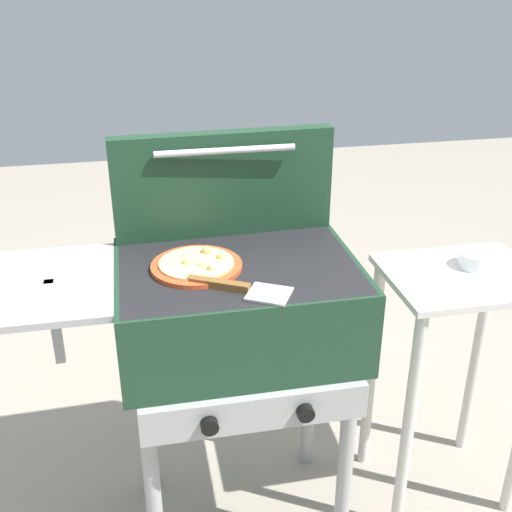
{
  "coord_description": "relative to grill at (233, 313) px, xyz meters",
  "views": [
    {
      "loc": [
        -0.25,
        -1.48,
        1.65
      ],
      "look_at": [
        0.05,
        0.0,
        0.92
      ],
      "focal_mm": 44.78,
      "sensor_mm": 36.0,
      "label": 1
    }
  ],
  "objects": [
    {
      "name": "topping_bowl_near",
      "position": [
        0.73,
        0.04,
        0.07
      ],
      "size": [
        0.11,
        0.11,
        0.04
      ],
      "color": "silver",
      "rests_on": "prep_table"
    },
    {
      "name": "spatula",
      "position": [
        -0.01,
        -0.14,
        0.15
      ],
      "size": [
        0.26,
        0.18,
        0.02
      ],
      "color": "#B7BABF",
      "rests_on": "grill"
    },
    {
      "name": "prep_table",
      "position": [
        0.67,
        0.0,
        -0.19
      ],
      "size": [
        0.44,
        0.36,
        0.81
      ],
      "color": "beige",
      "rests_on": "ground_plane"
    },
    {
      "name": "grill_lid_open",
      "position": [
        0.01,
        0.22,
        0.3
      ],
      "size": [
        0.63,
        0.09,
        0.3
      ],
      "color": "#193823",
      "rests_on": "grill"
    },
    {
      "name": "pizza_cheese",
      "position": [
        -0.09,
        0.01,
        0.15
      ],
      "size": [
        0.24,
        0.24,
        0.04
      ],
      "color": "#C64723",
      "rests_on": "grill"
    },
    {
      "name": "grill",
      "position": [
        0.0,
        0.0,
        0.0
      ],
      "size": [
        0.96,
        0.53,
        0.9
      ],
      "color": "#193823",
      "rests_on": "ground_plane"
    }
  ]
}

